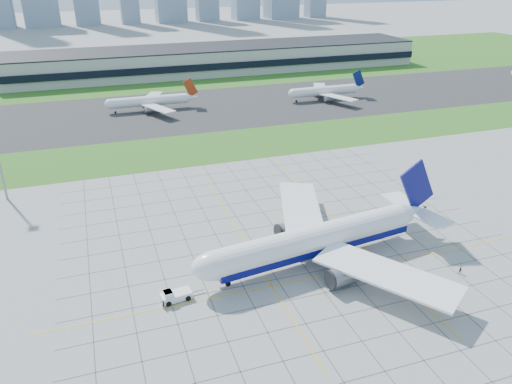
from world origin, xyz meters
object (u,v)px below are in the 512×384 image
airliner (317,240)px  crew_near (163,304)px  pushback_tug (175,295)px  distant_jet_1 (150,101)px  crew_far (461,271)px  distant_jet_2 (325,91)px

airliner → crew_near: airliner is taller
pushback_tug → crew_near: bearing=-151.2°
crew_near → distant_jet_1: (18.66, 152.03, 3.53)m
pushback_tug → crew_near: pushback_tug is taller
crew_near → crew_far: crew_near is taller
pushback_tug → distant_jet_2: 175.52m
distant_jet_1 → distant_jet_2: same height
crew_near → distant_jet_1: bearing=21.1°
distant_jet_2 → distant_jet_1: bearing=174.5°
airliner → crew_near: 38.32m
pushback_tug → distant_jet_2: (103.74, 141.55, 3.33)m
airliner → distant_jet_1: (-18.82, 145.68, -1.22)m
crew_near → distant_jet_2: 178.73m
crew_far → airliner: bearing=178.3°
airliner → crew_far: 33.25m
distant_jet_2 → pushback_tug: bearing=-126.2°
crew_far → distant_jet_2: distant_jet_2 is taller
crew_far → pushback_tug: bearing=-163.2°
distant_jet_1 → distant_jet_2: 88.18m
crew_far → distant_jet_2: 158.13m
pushback_tug → airliner: bearing=-0.6°
airliner → distant_jet_2: 153.54m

